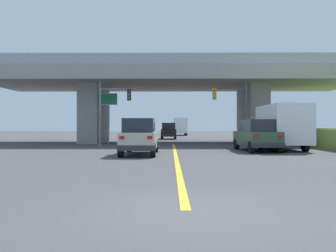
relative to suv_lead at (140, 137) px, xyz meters
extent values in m
plane|color=#424244|center=(2.01, 14.24, -1.01)|extent=(160.00, 160.00, 0.00)
cube|color=gray|center=(2.01, 14.24, 5.09)|extent=(34.75, 10.68, 1.22)
cube|color=gray|center=(-5.63, 14.24, 1.73)|extent=(1.78, 6.41, 5.49)
cube|color=gray|center=(9.64, 14.24, 1.73)|extent=(1.78, 6.41, 5.49)
cube|color=#9EA0A5|center=(2.01, 9.05, 6.15)|extent=(34.75, 0.20, 0.90)
cube|color=#9EA0A5|center=(2.01, 19.43, 6.15)|extent=(34.75, 0.20, 0.90)
cube|color=yellow|center=(2.01, -0.75, -1.01)|extent=(0.20, 24.53, 0.01)
cube|color=#B7B29E|center=(0.00, 0.12, -0.20)|extent=(1.85, 4.77, 0.90)
cube|color=#1E232D|center=(0.00, -0.24, 0.63)|extent=(1.63, 2.62, 0.76)
cube|color=#2D2D30|center=(0.00, -2.21, -0.51)|extent=(1.88, 0.20, 0.28)
cube|color=red|center=(-0.69, -2.28, 0.02)|extent=(0.24, 0.06, 0.16)
cube|color=red|center=(0.69, -2.28, 0.02)|extent=(0.24, 0.06, 0.16)
cylinder|color=black|center=(-0.82, 1.95, -0.65)|extent=(0.26, 0.72, 0.72)
cylinder|color=black|center=(0.82, 1.95, -0.65)|extent=(0.26, 0.72, 0.72)
cylinder|color=black|center=(-0.82, -1.71, -0.65)|extent=(0.26, 0.72, 0.72)
cylinder|color=black|center=(0.82, -1.71, -0.65)|extent=(0.26, 0.72, 0.72)
cube|color=#2D4C33|center=(7.25, 2.91, -0.20)|extent=(2.13, 4.84, 0.90)
cube|color=#1E232D|center=(7.26, 2.55, 0.63)|extent=(1.80, 2.69, 0.76)
cube|color=#2D2D30|center=(7.36, 0.59, -0.51)|extent=(1.94, 0.30, 0.28)
cube|color=red|center=(6.66, 0.48, 0.02)|extent=(0.24, 0.07, 0.16)
cube|color=red|center=(8.08, 0.55, 0.02)|extent=(0.24, 0.07, 0.16)
cylinder|color=black|center=(6.31, 4.69, -0.65)|extent=(0.30, 0.73, 0.72)
cylinder|color=black|center=(8.00, 4.77, -0.65)|extent=(0.30, 0.73, 0.72)
cylinder|color=black|center=(6.49, 1.04, -0.65)|extent=(0.30, 0.73, 0.72)
cylinder|color=black|center=(8.18, 1.13, -0.65)|extent=(0.30, 0.73, 0.72)
cube|color=red|center=(9.20, 7.36, 0.39)|extent=(2.20, 2.00, 1.90)
cube|color=white|center=(9.20, 3.73, 0.71)|extent=(2.31, 5.25, 2.55)
cube|color=#195999|center=(9.20, 3.73, 0.07)|extent=(2.33, 5.15, 0.24)
cylinder|color=black|center=(8.20, 7.36, -0.56)|extent=(0.30, 0.90, 0.90)
cylinder|color=black|center=(10.20, 7.36, -0.56)|extent=(0.30, 0.90, 0.90)
cylinder|color=black|center=(8.20, 2.42, -0.56)|extent=(0.30, 0.90, 0.90)
cylinder|color=black|center=(10.20, 2.42, -0.56)|extent=(0.30, 0.90, 0.90)
cube|color=black|center=(1.51, 23.96, -0.20)|extent=(1.82, 4.36, 0.90)
cube|color=#1E232D|center=(1.51, 23.64, 0.63)|extent=(1.60, 2.40, 0.76)
cube|color=#2D2D30|center=(1.51, 21.83, -0.51)|extent=(1.85, 0.20, 0.28)
cube|color=red|center=(0.83, 21.76, 0.02)|extent=(0.24, 0.06, 0.16)
cube|color=red|center=(2.20, 21.76, 0.02)|extent=(0.24, 0.06, 0.16)
cylinder|color=black|center=(0.71, 25.60, -0.65)|extent=(0.26, 0.72, 0.72)
cylinder|color=black|center=(2.32, 25.60, -0.65)|extent=(0.26, 0.72, 0.72)
cylinder|color=black|center=(0.71, 22.33, -0.65)|extent=(0.26, 0.72, 0.72)
cylinder|color=black|center=(2.32, 22.33, -0.65)|extent=(0.26, 0.72, 0.72)
cylinder|color=#56595E|center=(8.14, 10.14, 1.69)|extent=(0.18, 0.18, 5.42)
cylinder|color=#56595E|center=(6.80, 10.14, 3.81)|extent=(2.67, 0.12, 0.12)
cube|color=gold|center=(5.47, 10.14, 3.33)|extent=(0.32, 0.26, 0.96)
sphere|color=red|center=(5.47, 9.99, 3.63)|extent=(0.16, 0.16, 0.16)
sphere|color=gold|center=(5.47, 9.99, 3.33)|extent=(0.16, 0.16, 0.16)
sphere|color=green|center=(5.47, 9.99, 3.03)|extent=(0.16, 0.16, 0.16)
cylinder|color=slate|center=(-4.13, 9.46, 1.67)|extent=(0.18, 0.18, 5.36)
cylinder|color=slate|center=(-2.92, 9.46, 3.68)|extent=(2.41, 0.12, 0.12)
cube|color=#232326|center=(-1.71, 9.46, 3.20)|extent=(0.32, 0.26, 0.96)
sphere|color=red|center=(-1.71, 9.31, 3.50)|extent=(0.16, 0.16, 0.16)
sphere|color=gold|center=(-1.71, 9.31, 3.20)|extent=(0.16, 0.16, 0.16)
sphere|color=green|center=(-1.71, 9.31, 2.90)|extent=(0.16, 0.16, 0.16)
cylinder|color=slate|center=(-3.82, 11.57, 1.34)|extent=(0.14, 0.14, 4.70)
cube|color=#197242|center=(-3.82, 11.51, 3.01)|extent=(1.55, 0.08, 0.97)
cube|color=white|center=(-3.82, 11.50, 3.01)|extent=(1.63, 0.04, 1.05)
cube|color=red|center=(3.45, 45.06, 0.39)|extent=(2.20, 2.00, 1.90)
cube|color=white|center=(3.45, 41.29, 0.74)|extent=(2.31, 5.53, 2.60)
cube|color=#195999|center=(3.45, 41.29, 0.09)|extent=(2.33, 5.42, 0.24)
cylinder|color=black|center=(2.45, 45.06, -0.56)|extent=(0.30, 0.90, 0.90)
cylinder|color=black|center=(4.45, 45.06, -0.56)|extent=(0.30, 0.90, 0.90)
cylinder|color=black|center=(2.45, 39.91, -0.56)|extent=(0.30, 0.90, 0.90)
cylinder|color=black|center=(4.45, 39.91, -0.56)|extent=(0.30, 0.90, 0.90)
camera|label=1|loc=(1.71, -19.63, 0.58)|focal=37.44mm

